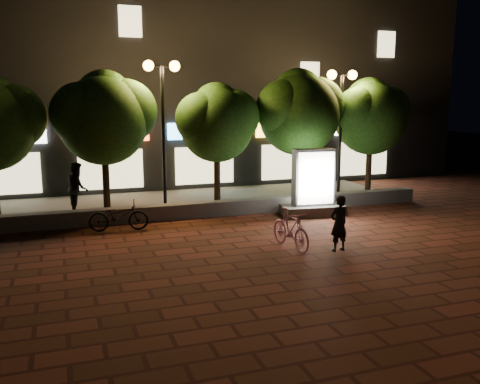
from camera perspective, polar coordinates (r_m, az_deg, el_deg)
name	(u,v)px	position (r m, az deg, el deg)	size (l,w,h in m)	color
ground	(257,247)	(14.26, 1.86, -6.03)	(80.00, 80.00, 0.00)	maroon
retaining_wall	(215,208)	(17.87, -2.75, -1.83)	(16.00, 0.45, 0.50)	slate
sidewalk	(197,201)	(20.27, -4.76, -0.99)	(16.00, 5.00, 0.08)	slate
building_block	(162,77)	(26.23, -8.60, 12.40)	(28.00, 8.12, 11.30)	black
tree_left	(104,115)	(18.28, -14.70, 8.23)	(3.60, 3.00, 4.89)	#311F13
tree_mid	(217,120)	(19.04, -2.50, 7.94)	(3.24, 2.70, 4.50)	#311F13
tree_right	(300,109)	(20.23, 6.61, 9.02)	(3.72, 3.10, 5.07)	#311F13
tree_far_right	(371,114)	(21.82, 14.26, 8.35)	(3.48, 2.90, 4.76)	#311F13
street_lamp_left	(162,97)	(18.28, -8.54, 10.28)	(1.26, 0.36, 5.18)	black
street_lamp_right	(341,101)	(20.77, 11.10, 9.83)	(1.26, 0.36, 4.98)	black
ad_kiosk	(313,189)	(18.00, 8.04, 0.37)	(2.21, 1.25, 2.30)	slate
scooter_pink	(291,229)	(14.01, 5.59, -4.07)	(0.51, 1.79, 1.08)	#D081BB
rider	(339,223)	(13.91, 10.85, -3.42)	(0.55, 0.36, 1.50)	black
scooter_parked	(118,216)	(16.22, -13.24, -2.56)	(0.62, 1.79, 0.94)	black
pedestrian	(78,188)	(18.59, -17.46, 0.44)	(0.87, 0.67, 1.78)	black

